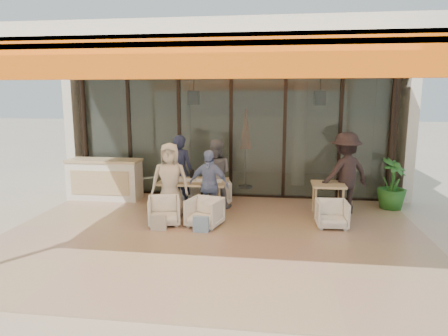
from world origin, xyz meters
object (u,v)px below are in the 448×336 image
Objects in this scene: diner_navy at (180,171)px; diner_cream at (170,181)px; side_chair at (332,213)px; chair_near_left at (164,210)px; chair_far_left at (185,189)px; standing_woman at (345,174)px; diner_grey at (215,174)px; chair_far_right at (218,190)px; host_counter at (105,179)px; side_table at (328,188)px; potted_palm at (392,184)px; dining_table at (193,183)px; diner_periwinkle at (209,185)px; chair_near_right at (205,211)px.

diner_cream is (0.00, -0.90, -0.04)m from diner_navy.
chair_near_left is at bearing -177.37° from side_chair.
chair_far_left is 0.34× the size of standing_woman.
diner_grey is 0.99× the size of diner_cream.
chair_far_right is at bearing -140.29° from diner_navy.
chair_far_right is at bearing 2.49° from host_counter.
standing_woman is (3.77, -0.59, 0.61)m from chair_far_left.
side_table is 0.62× the size of potted_palm.
chair_far_right is 3.01m from side_chair.
chair_far_left is (-0.41, 0.94, -0.38)m from dining_table.
potted_palm reaches higher than dining_table.
chair_far_right is at bearing -169.98° from chair_far_left.
dining_table is 2.42× the size of side_chair.
host_counter is 1.23× the size of diner_periwinkle.
dining_table is 2.01× the size of side_table.
side_table is 0.82m from side_chair.
chair_near_left is at bearing 98.95° from diner_navy.
standing_woman reaches higher than host_counter.
dining_table is 0.63m from diner_periwinkle.
chair_near_left is at bearing -159.80° from potted_palm.
chair_far_left is 3.86m from standing_woman.
chair_far_left is at bearing 113.56° from dining_table.
dining_table reaches higher than chair_near_right.
diner_cream reaches higher than potted_palm.
diner_cream is at bearing 98.95° from diner_navy.
dining_table is 0.92× the size of diner_grey.
dining_table is 1.00× the size of diner_periwinkle.
host_counter is at bearing 13.53° from chair_far_left.
dining_table reaches higher than side_table.
diner_grey is at bearing 171.77° from side_table.
host_counter reaches higher than chair_near_left.
dining_table is 4.59m from potted_palm.
side_table reaches higher than side_chair.
host_counter is 1.07× the size of diner_navy.
potted_palm is at bearing -166.29° from diner_navy.
diner_periwinkle reaches higher than chair_far_left.
host_counter is 1.13× the size of diner_cream.
potted_palm is at bearing 163.81° from chair_far_right.
side_chair is (2.54, 0.28, -0.02)m from chair_near_right.
diner_periwinkle is (0.84, 0.50, 0.43)m from chair_near_left.
potted_palm is at bearing 26.77° from side_table.
standing_woman is at bearing -156.53° from potted_palm.
diner_periwinkle is 2.02× the size of side_table.
diner_cream is (-0.84, -0.90, 0.01)m from diner_grey.
diner_periwinkle is (0.84, 0.00, -0.07)m from diner_cream.
chair_near_right is (2.89, -1.77, -0.20)m from host_counter.
diner_cream is 0.89× the size of standing_woman.
diner_periwinkle reaches higher than host_counter.
diner_cream is (-0.84, -1.40, 0.51)m from chair_far_right.
standing_woman reaches higher than diner_cream.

